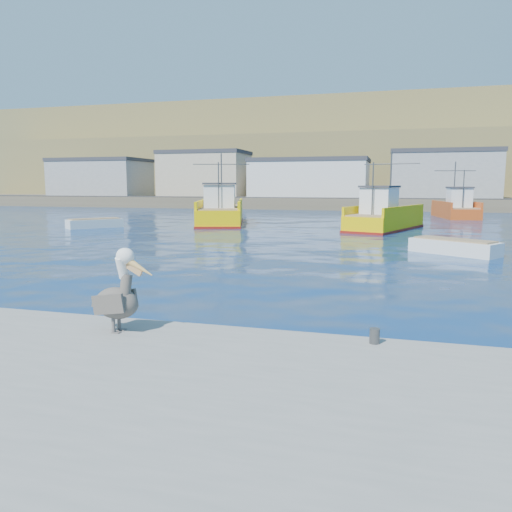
{
  "coord_description": "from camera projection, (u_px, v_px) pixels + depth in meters",
  "views": [
    {
      "loc": [
        3.29,
        -13.06,
        3.57
      ],
      "look_at": [
        -0.91,
        2.01,
        1.33
      ],
      "focal_mm": 35.0,
      "sensor_mm": 36.0,
      "label": 1
    }
  ],
  "objects": [
    {
      "name": "boat_orange",
      "position": [
        456.0,
        208.0,
        54.08
      ],
      "size": [
        4.55,
        8.78,
        6.09
      ],
      "color": "#C34816",
      "rests_on": "ground"
    },
    {
      "name": "skiff_mid",
      "position": [
        454.0,
        248.0,
        25.83
      ],
      "size": [
        4.54,
        3.79,
        0.96
      ],
      "color": "silver",
      "rests_on": "ground"
    },
    {
      "name": "ground",
      "position": [
        268.0,
        314.0,
        13.83
      ],
      "size": [
        260.0,
        260.0,
        0.0
      ],
      "primitive_type": "plane",
      "color": "#072653",
      "rests_on": "ground"
    },
    {
      "name": "dock",
      "position": [
        57.0,
        505.0,
        5.21
      ],
      "size": [
        70.0,
        12.0,
        0.5
      ],
      "primitive_type": "cube",
      "color": "slate",
      "rests_on": "ground"
    },
    {
      "name": "pelican",
      "position": [
        119.0,
        296.0,
        10.4
      ],
      "size": [
        1.45,
        0.61,
        1.79
      ],
      "color": "#595451",
      "rests_on": "dock"
    },
    {
      "name": "far_shore",
      "position": [
        382.0,
        161.0,
        116.7
      ],
      "size": [
        200.0,
        81.0,
        24.0
      ],
      "color": "brown",
      "rests_on": "ground"
    },
    {
      "name": "skiff_left",
      "position": [
        95.0,
        224.0,
        41.63
      ],
      "size": [
        3.99,
        4.42,
        0.96
      ],
      "color": "silver",
      "rests_on": "ground"
    },
    {
      "name": "dock_bollards",
      "position": [
        256.0,
        327.0,
        10.34
      ],
      "size": [
        36.2,
        0.2,
        0.3
      ],
      "color": "#4C4C4C",
      "rests_on": "dock"
    },
    {
      "name": "trawler_yellow_b",
      "position": [
        384.0,
        218.0,
        39.73
      ],
      "size": [
        6.33,
        10.21,
        6.3
      ],
      "color": "#F0C300",
      "rests_on": "ground"
    },
    {
      "name": "trawler_yellow_a",
      "position": [
        221.0,
        212.0,
        45.85
      ],
      "size": [
        6.91,
        12.12,
        6.54
      ],
      "color": "#F0C300",
      "rests_on": "ground"
    }
  ]
}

